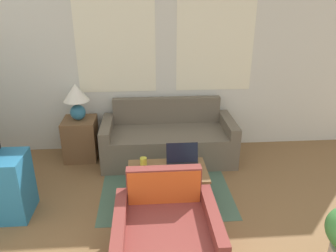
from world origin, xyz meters
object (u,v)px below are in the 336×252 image
at_px(table_lamp, 76,97).
at_px(armchair, 166,238).
at_px(laptop, 183,162).
at_px(cup_navy, 143,162).
at_px(couch, 168,141).
at_px(coffee_table, 167,175).
at_px(snack_bowl, 156,171).

bearing_deg(table_lamp, armchair, -62.36).
bearing_deg(armchair, laptop, 74.36).
distance_m(laptop, cup_navy, 0.44).
relative_size(laptop, cup_navy, 3.32).
height_order(table_lamp, laptop, table_lamp).
xyz_separation_m(armchair, table_lamp, (-1.09, 2.07, 0.66)).
distance_m(table_lamp, laptop, 1.83).
bearing_deg(table_lamp, cup_navy, -51.88).
xyz_separation_m(couch, cup_navy, (-0.35, -1.05, 0.24)).
relative_size(armchair, table_lamp, 1.73).
bearing_deg(table_lamp, laptop, -41.23).
relative_size(armchair, cup_navy, 8.28).
xyz_separation_m(couch, armchair, (-0.16, -1.98, -0.01)).
xyz_separation_m(coffee_table, snack_bowl, (-0.13, -0.06, 0.08)).
xyz_separation_m(couch, coffee_table, (-0.09, -1.15, 0.13)).
height_order(armchair, cup_navy, armchair).
relative_size(couch, cup_navy, 17.23).
relative_size(coffee_table, cup_navy, 8.09).
relative_size(coffee_table, snack_bowl, 5.00).
height_order(armchair, coffee_table, armchair).
distance_m(armchair, snack_bowl, 0.81).
height_order(couch, armchair, couch).
height_order(table_lamp, cup_navy, table_lamp).
distance_m(laptop, snack_bowl, 0.33).
distance_m(couch, snack_bowl, 1.24).
bearing_deg(couch, snack_bowl, -100.34).
relative_size(couch, coffee_table, 2.13).
distance_m(couch, coffee_table, 1.16).
height_order(coffee_table, snack_bowl, snack_bowl).
bearing_deg(armchair, coffee_table, 85.17).
bearing_deg(couch, coffee_table, -94.69).
height_order(couch, table_lamp, table_lamp).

